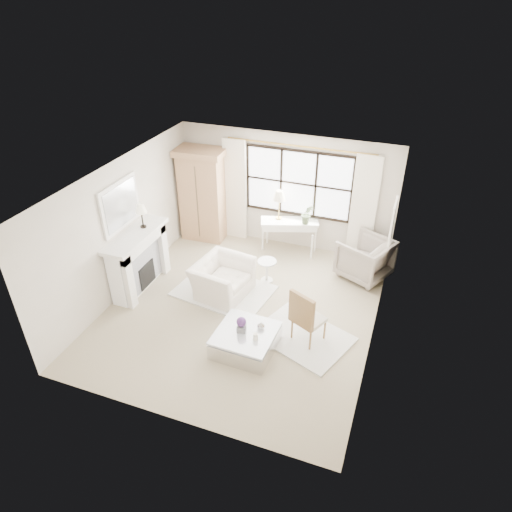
% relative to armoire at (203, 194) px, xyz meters
% --- Properties ---
extents(floor, '(5.50, 5.50, 0.00)m').
position_rel_armoire_xyz_m(floor, '(1.92, -2.37, -1.14)').
color(floor, tan).
rests_on(floor, ground).
extents(ceiling, '(5.50, 5.50, 0.00)m').
position_rel_armoire_xyz_m(ceiling, '(1.92, -2.37, 1.56)').
color(ceiling, white).
rests_on(ceiling, ground).
extents(wall_back, '(5.00, 0.00, 5.00)m').
position_rel_armoire_xyz_m(wall_back, '(1.92, 0.38, 0.21)').
color(wall_back, beige).
rests_on(wall_back, ground).
extents(wall_front, '(5.00, 0.00, 5.00)m').
position_rel_armoire_xyz_m(wall_front, '(1.92, -5.12, 0.21)').
color(wall_front, beige).
rests_on(wall_front, ground).
extents(wall_left, '(0.00, 5.50, 5.50)m').
position_rel_armoire_xyz_m(wall_left, '(-0.58, -2.37, 0.21)').
color(wall_left, beige).
rests_on(wall_left, ground).
extents(wall_right, '(0.00, 5.50, 5.50)m').
position_rel_armoire_xyz_m(wall_right, '(4.42, -2.37, 0.21)').
color(wall_right, silver).
rests_on(wall_right, ground).
extents(window_pane, '(2.40, 0.02, 1.50)m').
position_rel_armoire_xyz_m(window_pane, '(2.22, 0.36, 0.46)').
color(window_pane, white).
rests_on(window_pane, wall_back).
extents(window_frame, '(2.50, 0.04, 1.50)m').
position_rel_armoire_xyz_m(window_frame, '(2.22, 0.35, 0.46)').
color(window_frame, black).
rests_on(window_frame, wall_back).
extents(curtain_rod, '(3.30, 0.04, 0.04)m').
position_rel_armoire_xyz_m(curtain_rod, '(2.22, 0.30, 1.33)').
color(curtain_rod, '#A9823A').
rests_on(curtain_rod, wall_back).
extents(curtain_left, '(0.55, 0.10, 2.47)m').
position_rel_armoire_xyz_m(curtain_left, '(0.72, 0.28, 0.10)').
color(curtain_left, white).
rests_on(curtain_left, ground).
extents(curtain_right, '(0.55, 0.10, 2.47)m').
position_rel_armoire_xyz_m(curtain_right, '(3.72, 0.28, 0.10)').
color(curtain_right, white).
rests_on(curtain_right, ground).
extents(fireplace, '(0.58, 1.66, 1.26)m').
position_rel_armoire_xyz_m(fireplace, '(-0.36, -2.37, -0.49)').
color(fireplace, white).
rests_on(fireplace, ground).
extents(mirror_frame, '(0.05, 1.15, 0.95)m').
position_rel_armoire_xyz_m(mirror_frame, '(-0.55, -2.37, 0.70)').
color(mirror_frame, white).
rests_on(mirror_frame, wall_left).
extents(mirror_glass, '(0.02, 1.00, 0.80)m').
position_rel_armoire_xyz_m(mirror_glass, '(-0.52, -2.37, 0.70)').
color(mirror_glass, silver).
rests_on(mirror_glass, wall_left).
extents(art_frame, '(0.04, 0.62, 0.82)m').
position_rel_armoire_xyz_m(art_frame, '(4.39, -0.67, 0.41)').
color(art_frame, white).
rests_on(art_frame, wall_right).
extents(art_canvas, '(0.01, 0.52, 0.72)m').
position_rel_armoire_xyz_m(art_canvas, '(4.37, -0.67, 0.41)').
color(art_canvas, beige).
rests_on(art_canvas, wall_right).
extents(mantel_lamp, '(0.22, 0.22, 0.51)m').
position_rel_armoire_xyz_m(mantel_lamp, '(-0.30, -2.08, 0.51)').
color(mantel_lamp, black).
rests_on(mantel_lamp, fireplace).
extents(armoire, '(1.15, 0.76, 2.24)m').
position_rel_armoire_xyz_m(armoire, '(0.00, 0.00, 0.00)').
color(armoire, tan).
rests_on(armoire, floor).
extents(console_table, '(1.38, 0.85, 0.80)m').
position_rel_armoire_xyz_m(console_table, '(2.14, 0.05, -0.74)').
color(console_table, white).
rests_on(console_table, floor).
extents(console_lamp, '(0.28, 0.28, 0.69)m').
position_rel_armoire_xyz_m(console_lamp, '(1.87, 0.06, 0.22)').
color(console_lamp, '#A58539').
rests_on(console_lamp, console_table).
extents(orchid_plant, '(0.32, 0.29, 0.47)m').
position_rel_armoire_xyz_m(orchid_plant, '(2.54, 0.04, -0.10)').
color(orchid_plant, '#586D49').
rests_on(orchid_plant, console_table).
extents(side_table, '(0.40, 0.40, 0.51)m').
position_rel_armoire_xyz_m(side_table, '(2.06, -1.29, -0.81)').
color(side_table, white).
rests_on(side_table, floor).
extents(rug_left, '(2.05, 1.58, 0.03)m').
position_rel_armoire_xyz_m(rug_left, '(1.35, -1.96, -1.12)').
color(rug_left, white).
rests_on(rug_left, floor).
extents(rug_right, '(1.93, 1.70, 0.03)m').
position_rel_armoire_xyz_m(rug_right, '(3.25, -2.73, -1.12)').
color(rug_right, white).
rests_on(rug_right, floor).
extents(club_armchair, '(1.14, 1.26, 0.73)m').
position_rel_armoire_xyz_m(club_armchair, '(1.36, -2.02, -0.78)').
color(club_armchair, white).
rests_on(club_armchair, floor).
extents(wingback_chair, '(1.29, 1.28, 0.89)m').
position_rel_armoire_xyz_m(wingback_chair, '(3.95, -0.40, -0.69)').
color(wingback_chair, gray).
rests_on(wingback_chair, floor).
extents(french_chair, '(0.64, 0.64, 1.08)m').
position_rel_armoire_xyz_m(french_chair, '(3.33, -2.78, -0.83)').
color(french_chair, '#9B7141').
rests_on(french_chair, floor).
extents(coffee_table, '(1.03, 1.03, 0.38)m').
position_rel_armoire_xyz_m(coffee_table, '(2.39, -3.37, -0.96)').
color(coffee_table, silver).
rests_on(coffee_table, floor).
extents(planter_box, '(0.18, 0.18, 0.11)m').
position_rel_armoire_xyz_m(planter_box, '(2.31, -3.36, -0.70)').
color(planter_box, slate).
rests_on(planter_box, coffee_table).
extents(planter_flowers, '(0.17, 0.17, 0.17)m').
position_rel_armoire_xyz_m(planter_flowers, '(2.31, -3.36, -0.56)').
color(planter_flowers, '#532C6E').
rests_on(planter_flowers, planter_box).
extents(pillar_candle, '(0.08, 0.08, 0.12)m').
position_rel_armoire_xyz_m(pillar_candle, '(2.61, -3.48, -0.70)').
color(pillar_candle, white).
rests_on(pillar_candle, coffee_table).
extents(coffee_vase, '(0.15, 0.15, 0.14)m').
position_rel_armoire_xyz_m(coffee_vase, '(2.60, -3.19, -0.69)').
color(coffee_vase, silver).
rests_on(coffee_vase, coffee_table).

